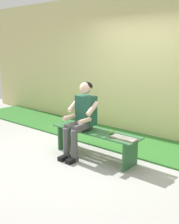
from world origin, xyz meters
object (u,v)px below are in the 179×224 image
object	(u,v)px
bench_near	(95,137)
book_open	(124,138)
apple	(111,132)
person_seated	(81,116)

from	to	relation	value
bench_near	book_open	distance (m)	0.62
bench_near	apple	size ratio (longest dim) A/B	21.19
apple	book_open	distance (m)	0.28
bench_near	book_open	world-z (taller)	book_open
apple	book_open	bearing A→B (deg)	169.36
person_seated	bench_near	bearing A→B (deg)	-155.24
apple	book_open	size ratio (longest dim) A/B	0.19
person_seated	book_open	xyz separation A→B (m)	(-0.82, -0.06, -0.23)
person_seated	book_open	distance (m)	0.85
bench_near	book_open	bearing A→B (deg)	175.86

